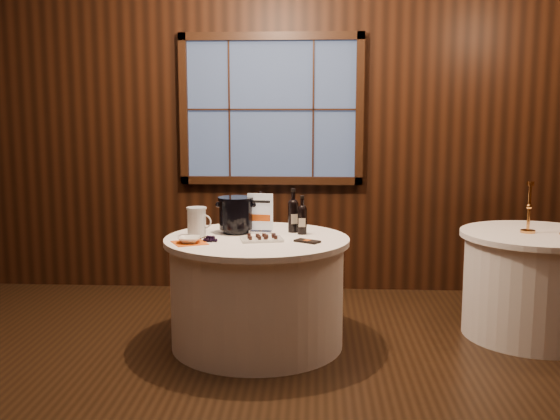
# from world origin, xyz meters

# --- Properties ---
(ground) EXTENTS (6.00, 6.00, 0.00)m
(ground) POSITION_xyz_m (0.00, 0.00, 0.00)
(ground) COLOR black
(ground) RESTS_ON ground
(back_wall) EXTENTS (6.00, 0.10, 3.00)m
(back_wall) POSITION_xyz_m (0.00, 2.48, 1.54)
(back_wall) COLOR black
(back_wall) RESTS_ON ground
(main_table) EXTENTS (1.28, 1.28, 0.77)m
(main_table) POSITION_xyz_m (0.00, 1.00, 0.39)
(main_table) COLOR white
(main_table) RESTS_ON ground
(side_table) EXTENTS (1.08, 1.08, 0.77)m
(side_table) POSITION_xyz_m (2.00, 1.30, 0.39)
(side_table) COLOR white
(side_table) RESTS_ON ground
(sign_stand) EXTENTS (0.18, 0.11, 0.30)m
(sign_stand) POSITION_xyz_m (0.01, 1.16, 0.87)
(sign_stand) COLOR silver
(sign_stand) RESTS_ON main_table
(port_bottle_left) EXTENTS (0.08, 0.09, 0.32)m
(port_bottle_left) POSITION_xyz_m (0.24, 1.22, 0.91)
(port_bottle_left) COLOR black
(port_bottle_left) RESTS_ON main_table
(port_bottle_right) EXTENTS (0.07, 0.07, 0.28)m
(port_bottle_right) POSITION_xyz_m (0.31, 1.14, 0.89)
(port_bottle_right) COLOR black
(port_bottle_right) RESTS_ON main_table
(ice_bucket) EXTENTS (0.25, 0.25, 0.26)m
(ice_bucket) POSITION_xyz_m (-0.17, 1.16, 0.91)
(ice_bucket) COLOR black
(ice_bucket) RESTS_ON main_table
(chocolate_plate) EXTENTS (0.31, 0.24, 0.04)m
(chocolate_plate) POSITION_xyz_m (0.04, 0.90, 0.79)
(chocolate_plate) COLOR white
(chocolate_plate) RESTS_ON main_table
(chocolate_box) EXTENTS (0.19, 0.16, 0.01)m
(chocolate_box) POSITION_xyz_m (0.35, 0.85, 0.78)
(chocolate_box) COLOR black
(chocolate_box) RESTS_ON main_table
(grape_bunch) EXTENTS (0.16, 0.09, 0.04)m
(grape_bunch) POSITION_xyz_m (-0.30, 0.85, 0.79)
(grape_bunch) COLOR black
(grape_bunch) RESTS_ON main_table
(glass_pitcher) EXTENTS (0.19, 0.14, 0.20)m
(glass_pitcher) POSITION_xyz_m (-0.42, 1.04, 0.87)
(glass_pitcher) COLOR silver
(glass_pitcher) RESTS_ON main_table
(orange_napkin) EXTENTS (0.28, 0.28, 0.00)m
(orange_napkin) POSITION_xyz_m (-0.43, 0.78, 0.77)
(orange_napkin) COLOR #DE5712
(orange_napkin) RESTS_ON main_table
(cracker_bowl) EXTENTS (0.16, 0.16, 0.04)m
(cracker_bowl) POSITION_xyz_m (-0.43, 0.78, 0.79)
(cracker_bowl) COLOR white
(cracker_bowl) RESTS_ON orange_napkin
(brass_candlestick) EXTENTS (0.10, 0.10, 0.37)m
(brass_candlestick) POSITION_xyz_m (1.93, 1.29, 0.90)
(brass_candlestick) COLOR #D89043
(brass_candlestick) RESTS_ON side_table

